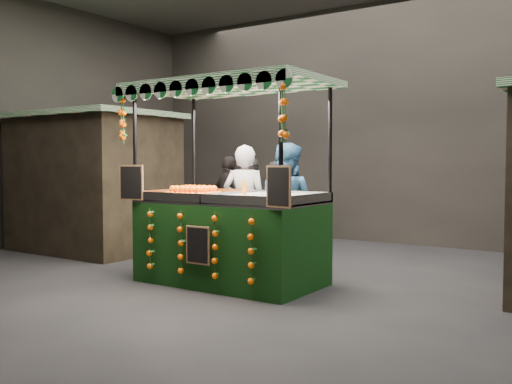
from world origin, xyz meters
The scene contains 9 objects.
ground centered at (0.00, 0.00, 0.00)m, with size 12.00×12.00×0.00m, color black.
market_hall centered at (0.00, 0.00, 3.38)m, with size 12.10×10.10×5.05m.
neighbour_stall_left centered at (-4.40, 1.00, 1.31)m, with size 3.00×2.20×2.60m.
juice_stall centered at (-0.42, -0.01, 0.86)m, with size 2.85×1.68×2.77m.
vendor_grey centered at (-0.92, 1.06, 0.97)m, with size 0.82×0.67×1.95m.
vendor_blue centered at (-0.24, 1.18, 0.98)m, with size 0.98×0.77×1.97m.
shopper_0 centered at (-2.33, 3.27, 0.88)m, with size 0.69×0.49×1.77m.
shopper_2 centered at (-2.61, 2.93, 0.90)m, with size 1.14×0.80×1.80m.
shopper_4 centered at (-1.31, 2.75, 0.86)m, with size 0.93×0.70×1.72m.
Camera 1 is at (4.20, -6.25, 1.67)m, focal length 39.79 mm.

